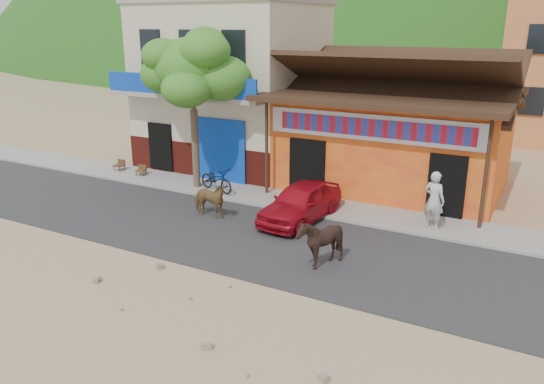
{
  "coord_description": "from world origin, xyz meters",
  "views": [
    {
      "loc": [
        7.49,
        -10.27,
        6.2
      ],
      "look_at": [
        0.27,
        3.0,
        1.4
      ],
      "focal_mm": 35.0,
      "sensor_mm": 36.0,
      "label": 1
    }
  ],
  "objects": [
    {
      "name": "cow_dark",
      "position": [
        2.46,
        1.63,
        0.74
      ],
      "size": [
        1.61,
        1.54,
        1.4
      ],
      "primitive_type": "imported",
      "rotation": [
        0.0,
        0.0,
        -1.16
      ],
      "color": "black",
      "rests_on": "road"
    },
    {
      "name": "dance_club",
      "position": [
        2.0,
        10.0,
        1.8
      ],
      "size": [
        8.0,
        6.0,
        3.6
      ],
      "primitive_type": "cube",
      "color": "orange",
      "rests_on": "ground"
    },
    {
      "name": "red_car",
      "position": [
        0.51,
        4.52,
        0.67
      ],
      "size": [
        1.76,
        3.78,
        1.25
      ],
      "primitive_type": "imported",
      "rotation": [
        0.0,
        0.0,
        -0.08
      ],
      "color": "#A40B1A",
      "rests_on": "road"
    },
    {
      "name": "road",
      "position": [
        0.0,
        2.5,
        0.02
      ],
      "size": [
        60.0,
        5.0,
        0.04
      ],
      "primitive_type": "cube",
      "color": "#28282B",
      "rests_on": "ground"
    },
    {
      "name": "pedestrian",
      "position": [
        4.5,
        5.64,
        1.04
      ],
      "size": [
        0.77,
        0.61,
        1.84
      ],
      "primitive_type": "imported",
      "rotation": [
        0.0,
        0.0,
        2.86
      ],
      "color": "silver",
      "rests_on": "sidewalk"
    },
    {
      "name": "sidewalk",
      "position": [
        0.0,
        6.0,
        0.06
      ],
      "size": [
        60.0,
        2.0,
        0.12
      ],
      "primitive_type": "cube",
      "color": "gray",
      "rests_on": "ground"
    },
    {
      "name": "cow_tan",
      "position": [
        -2.31,
        3.34,
        0.63
      ],
      "size": [
        1.43,
        0.7,
        1.18
      ],
      "primitive_type": "imported",
      "rotation": [
        0.0,
        0.0,
        1.53
      ],
      "color": "brown",
      "rests_on": "road"
    },
    {
      "name": "ground",
      "position": [
        0.0,
        0.0,
        0.0
      ],
      "size": [
        120.0,
        120.0,
        0.0
      ],
      "primitive_type": "plane",
      "color": "#9E825B",
      "rests_on": "ground"
    },
    {
      "name": "scooter",
      "position": [
        -3.56,
        5.64,
        0.58
      ],
      "size": [
        1.84,
        1.08,
        0.91
      ],
      "primitive_type": "imported",
      "rotation": [
        0.0,
        0.0,
        1.28
      ],
      "color": "black",
      "rests_on": "sidewalk"
    },
    {
      "name": "cafe_chair_left",
      "position": [
        -9.0,
        6.13,
        0.54
      ],
      "size": [
        0.4,
        0.4,
        0.84
      ],
      "primitive_type": null,
      "rotation": [
        0.0,
        0.0,
        0.01
      ],
      "color": "#472E17",
      "rests_on": "sidewalk"
    },
    {
      "name": "cafe_building",
      "position": [
        -5.5,
        10.0,
        3.5
      ],
      "size": [
        7.0,
        6.0,
        7.0
      ],
      "primitive_type": "cube",
      "color": "beige",
      "rests_on": "ground"
    },
    {
      "name": "tree",
      "position": [
        -4.6,
        5.8,
        3.12
      ],
      "size": [
        3.0,
        3.0,
        6.0
      ],
      "primitive_type": null,
      "color": "#2D721E",
      "rests_on": "sidewalk"
    },
    {
      "name": "cafe_chair_right",
      "position": [
        -7.63,
        5.98,
        0.51
      ],
      "size": [
        0.45,
        0.45,
        0.78
      ],
      "primitive_type": null,
      "rotation": [
        0.0,
        0.0,
        0.25
      ],
      "color": "#4C3019",
      "rests_on": "sidewalk"
    }
  ]
}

